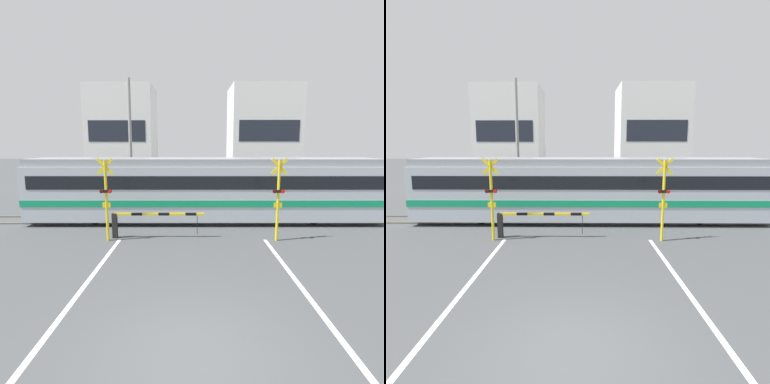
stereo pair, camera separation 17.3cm
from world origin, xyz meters
The scene contains 14 objects.
ground_plane centered at (0.00, 0.00, 0.00)m, with size 160.00×160.00×0.00m, color #444749.
rail_track_near centered at (0.00, 9.45, 0.04)m, with size 50.00×0.10×0.08m.
rail_track_far centered at (0.00, 10.89, 0.04)m, with size 50.00×0.10×0.08m.
road_stripe_left centered at (-3.05, 1.47, 0.00)m, with size 0.14×10.95×0.01m.
road_stripe_right centered at (3.05, 1.47, 0.00)m, with size 0.14×10.95×0.01m.
commuter_train centered at (0.61, 10.17, 1.74)m, with size 17.65×2.73×3.26m.
crossing_barrier_near centered at (-2.27, 7.25, 0.79)m, with size 3.91×0.20×1.09m.
crossing_barrier_far centered at (2.27, 13.23, 0.79)m, with size 3.91×0.20×1.09m.
crossing_signal_left centered at (-3.50, 6.87, 1.89)m, with size 0.68×0.15×3.42m.
crossing_signal_right centered at (3.50, 6.87, 1.89)m, with size 0.68×0.15×3.42m.
pedestrian centered at (-1.43, 16.76, 0.91)m, with size 0.38×0.22×1.60m.
building_left_of_street centered at (-6.66, 24.38, 4.66)m, with size 6.03×5.09×9.33m.
building_right_of_street centered at (6.84, 24.38, 4.69)m, with size 6.38×5.09×9.38m.
utility_pole_streetside centered at (-4.25, 15.73, 4.17)m, with size 0.22×0.22×8.34m.
Camera 2 is at (0.17, -5.10, 3.94)m, focal length 28.00 mm.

